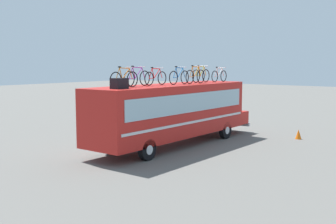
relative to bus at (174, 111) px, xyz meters
name	(u,v)px	position (x,y,z in m)	size (l,w,h in m)	color
ground_plane	(172,146)	(-0.16, 0.00, -1.79)	(120.00, 120.00, 0.00)	#605E59
bus	(174,111)	(0.00, 0.00, 0.00)	(11.55, 2.52, 3.13)	red
luggage_bag_1	(119,83)	(-4.29, -0.36, 1.56)	(0.69, 0.45, 0.45)	black
rooftop_bicycle_1	(124,79)	(-3.62, -0.01, 1.72)	(1.75, 0.44, 0.94)	black
rooftop_bicycle_2	(137,78)	(-2.41, 0.33, 1.73)	(1.80, 0.44, 0.96)	black
rooftop_bicycle_3	(156,78)	(-1.18, 0.22, 1.70)	(1.65, 0.44, 0.89)	black
rooftop_bicycle_4	(179,77)	(0.10, -0.26, 1.72)	(1.66, 0.44, 0.92)	black
rooftop_bicycle_5	(195,76)	(1.38, -0.37, 1.73)	(1.75, 0.44, 0.96)	black
rooftop_bicycle_6	(201,75)	(2.58, 0.06, 1.73)	(1.71, 0.44, 0.96)	black
rooftop_bicycle_7	(219,76)	(3.81, -0.37, 1.70)	(1.62, 0.44, 0.87)	black
traffic_cone	(298,134)	(5.67, -4.40, -1.52)	(0.34, 0.34, 0.54)	orange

